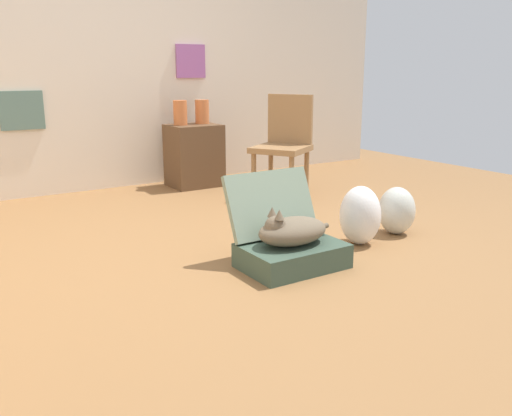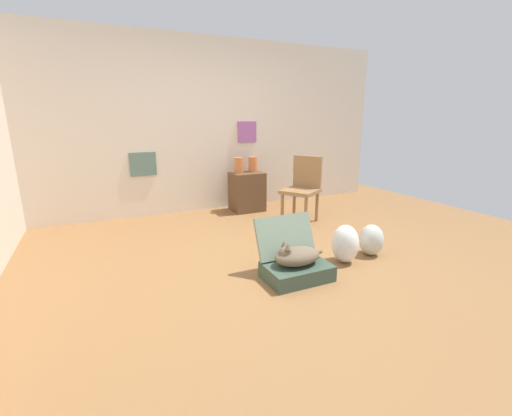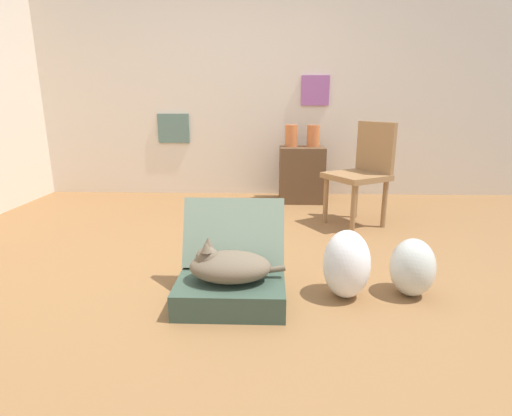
# 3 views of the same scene
# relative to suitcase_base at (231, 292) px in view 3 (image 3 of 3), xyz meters

# --- Properties ---
(ground_plane) EXTENTS (7.68, 7.68, 0.00)m
(ground_plane) POSITION_rel_suitcase_base_xyz_m (-0.08, 0.55, -0.07)
(ground_plane) COLOR olive
(ground_plane) RESTS_ON ground
(wall_back) EXTENTS (6.40, 0.15, 2.60)m
(wall_back) POSITION_rel_suitcase_base_xyz_m (-0.08, 2.81, 1.23)
(wall_back) COLOR beige
(wall_back) RESTS_ON ground
(suitcase_base) EXTENTS (0.59, 0.41, 0.14)m
(suitcase_base) POSITION_rel_suitcase_base_xyz_m (0.00, 0.00, 0.00)
(suitcase_base) COLOR #384C3D
(suitcase_base) RESTS_ON ground
(suitcase_lid) EXTENTS (0.59, 0.20, 0.39)m
(suitcase_lid) POSITION_rel_suitcase_base_xyz_m (0.00, 0.22, 0.27)
(suitcase_lid) COLOR gray
(suitcase_lid) RESTS_ON suitcase_base
(cat) EXTENTS (0.52, 0.28, 0.23)m
(cat) POSITION_rel_suitcase_base_xyz_m (-0.01, 0.00, 0.16)
(cat) COLOR brown
(cat) RESTS_ON suitcase_base
(plastic_bag_white) EXTENTS (0.26, 0.28, 0.39)m
(plastic_bag_white) POSITION_rel_suitcase_base_xyz_m (0.64, 0.12, 0.13)
(plastic_bag_white) COLOR white
(plastic_bag_white) RESTS_ON ground
(plastic_bag_clear) EXTENTS (0.25, 0.27, 0.34)m
(plastic_bag_clear) POSITION_rel_suitcase_base_xyz_m (1.02, 0.15, 0.10)
(plastic_bag_clear) COLOR silver
(plastic_bag_clear) RESTS_ON ground
(side_table) EXTENTS (0.49, 0.41, 0.61)m
(side_table) POSITION_rel_suitcase_base_xyz_m (0.56, 2.40, 0.23)
(side_table) COLOR brown
(side_table) RESTS_ON ground
(vase_tall) EXTENTS (0.13, 0.13, 0.24)m
(vase_tall) POSITION_rel_suitcase_base_xyz_m (0.44, 2.43, 0.65)
(vase_tall) COLOR #CC6B38
(vase_tall) RESTS_ON side_table
(vase_short) EXTENTS (0.14, 0.14, 0.23)m
(vase_short) POSITION_rel_suitcase_base_xyz_m (0.69, 2.44, 0.65)
(vase_short) COLOR #CC6B38
(vase_short) RESTS_ON side_table
(chair) EXTENTS (0.62, 0.62, 0.91)m
(chair) POSITION_rel_suitcase_base_xyz_m (1.04, 1.54, 0.43)
(chair) COLOR olive
(chair) RESTS_ON ground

